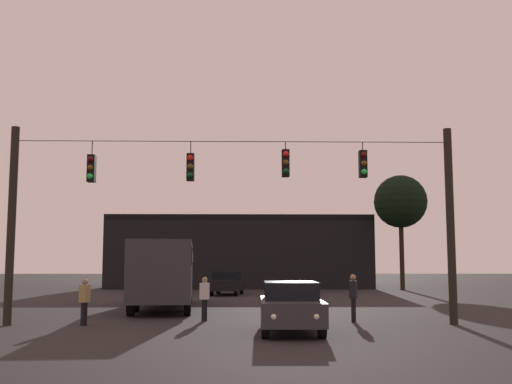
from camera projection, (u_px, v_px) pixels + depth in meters
ground_plane at (236, 305)px, 30.55m from camera, size 168.00×168.00×0.00m
overhead_signal_span at (233, 208)px, 21.29m from camera, size 15.39×0.44×6.79m
city_bus at (165, 268)px, 28.79m from camera, size 3.33×11.16×3.00m
car_near_right at (291, 306)px, 18.71m from camera, size 1.90×4.37×1.52m
car_far_left at (227, 283)px, 40.20m from camera, size 2.30×4.48×1.52m
pedestrian_crossing_left at (84, 299)px, 20.81m from camera, size 0.32×0.41×1.56m
pedestrian_crossing_center at (204, 296)px, 22.34m from camera, size 0.35×0.42×1.58m
pedestrian_crossing_right at (353, 295)px, 21.96m from camera, size 0.35×0.42×1.68m
corner_building at (240, 253)px, 54.44m from camera, size 21.46×11.73×5.90m
tree_left_silhouette at (400, 202)px, 47.98m from camera, size 4.10×4.10×8.86m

